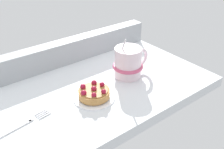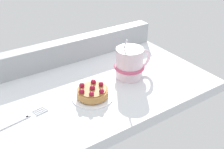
# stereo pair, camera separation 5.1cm
# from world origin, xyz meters

# --- Properties ---
(ground_plane) EXTENTS (0.71, 0.44, 0.03)m
(ground_plane) POSITION_xyz_m (0.00, 0.00, -0.02)
(ground_plane) COLOR silver
(window_rail_back) EXTENTS (0.70, 0.05, 0.08)m
(window_rail_back) POSITION_xyz_m (0.00, 0.19, 0.04)
(window_rail_back) COLOR #9EA3A8
(window_rail_back) RESTS_ON ground_plane
(dessert_plate) EXTENTS (0.12, 0.12, 0.01)m
(dessert_plate) POSITION_xyz_m (-0.05, -0.06, 0.00)
(dessert_plate) COLOR white
(dessert_plate) RESTS_ON ground_plane
(raspberry_tart) EXTENTS (0.09, 0.09, 0.03)m
(raspberry_tart) POSITION_xyz_m (-0.05, -0.06, 0.02)
(raspberry_tart) COLOR #B77F42
(raspberry_tart) RESTS_ON dessert_plate
(coffee_mug) EXTENTS (0.14, 0.10, 0.14)m
(coffee_mug) POSITION_xyz_m (0.12, -0.02, 0.05)
(coffee_mug) COLOR silver
(coffee_mug) RESTS_ON ground_plane
(dessert_fork) EXTENTS (0.17, 0.04, 0.01)m
(dessert_fork) POSITION_xyz_m (-0.26, -0.04, 0.00)
(dessert_fork) COLOR silver
(dessert_fork) RESTS_ON ground_plane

